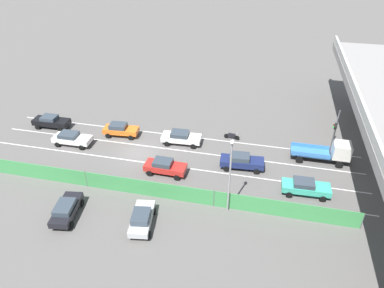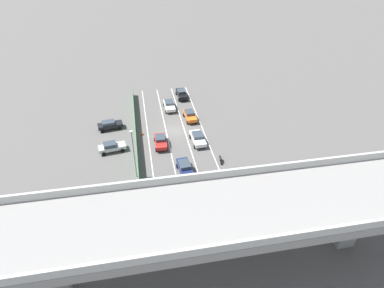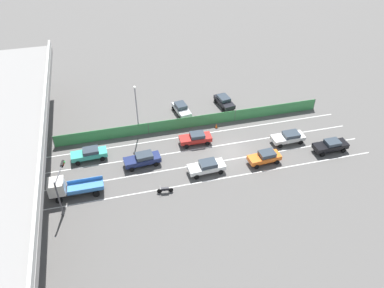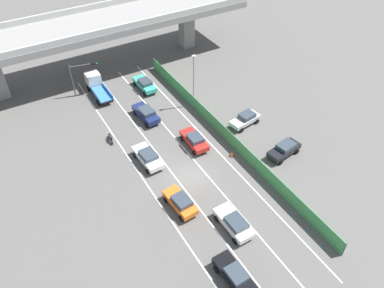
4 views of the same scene
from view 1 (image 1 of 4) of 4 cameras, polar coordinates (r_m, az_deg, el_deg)
name	(u,v)px [view 1 (image 1 of 4)]	position (r m, az deg, el deg)	size (l,w,h in m)	color
ground_plane	(139,153)	(41.56, -8.63, -1.44)	(300.00, 300.00, 0.00)	#565451
lane_line_left_edge	(179,135)	(44.42, -2.14, 1.38)	(0.14, 43.15, 0.01)	silver
lane_line_mid_left	(172,149)	(41.80, -3.28, -0.86)	(0.14, 43.15, 0.01)	silver
lane_line_mid_right	(164,165)	(39.27, -4.56, -3.39)	(0.14, 43.15, 0.01)	silver
lane_line_right_edge	(155,183)	(36.85, -6.02, -6.27)	(0.14, 43.15, 0.01)	silver
green_fence	(148,188)	(34.82, -7.14, -7.13)	(0.10, 39.25, 1.81)	#3D8E4C
car_sedan_navy	(241,161)	(38.54, 7.97, -2.72)	(2.23, 4.81, 1.69)	navy
car_hatchback_white	(72,138)	(44.60, -18.87, 0.90)	(2.12, 4.59, 1.52)	silver
car_sedan_white	(181,137)	(42.41, -1.79, 1.12)	(2.25, 4.78, 1.57)	white
car_sedan_black	(51,121)	(49.26, -21.79, 3.44)	(2.05, 4.73, 1.61)	black
car_taxi_orange	(120,129)	(44.85, -11.49, 2.35)	(2.19, 4.39, 1.62)	orange
car_taxi_teal	(305,187)	(36.52, 17.84, -6.59)	(2.07, 4.70, 1.58)	teal
car_sedan_red	(165,166)	(37.56, -4.41, -3.61)	(2.05, 4.45, 1.60)	red
flatbed_truck_blue	(331,152)	(41.86, 21.52, -1.22)	(2.21, 6.22, 2.50)	black
motorcycle	(232,136)	(43.72, 6.44, 1.32)	(0.60, 1.95, 0.93)	black
parked_sedan_dark	(66,209)	(34.34, -19.65, -9.87)	(4.49, 2.47, 1.58)	black
parked_wagon_silver	(142,218)	(31.90, -8.11, -11.75)	(4.43, 2.45, 1.60)	#B2B5B7
traffic_light	(336,127)	(42.12, 22.17, 2.56)	(3.90, 1.17, 4.99)	#47474C
street_lamp	(230,171)	(30.78, 6.18, -4.29)	(0.60, 0.36, 7.72)	gray
traffic_cone	(121,181)	(37.01, -11.39, -5.94)	(0.47, 0.47, 0.74)	orange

